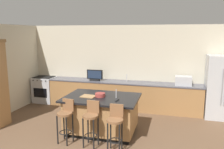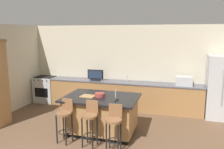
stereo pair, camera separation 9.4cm
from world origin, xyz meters
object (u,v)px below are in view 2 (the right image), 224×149
Objects in this scene: tv_monitor at (95,76)px; cell_phone at (100,96)px; microwave at (184,81)px; tv_remote at (116,100)px; bar_stool_left at (65,117)px; range_oven at (46,89)px; cutting_board at (88,96)px; bar_stool_right at (114,124)px; refrigerator at (222,87)px; bar_stool_center at (90,119)px; fruit_bowl at (100,95)px; kitchen_island at (101,114)px.

cell_phone is (0.80, -1.86, -0.15)m from tv_monitor.
microwave reaches higher than tv_remote.
range_oven is at bearing 138.19° from bar_stool_left.
tv_remote is at bearing -10.44° from cutting_board.
bar_stool_right reaches higher than cutting_board.
refrigerator is 3.82× the size of microwave.
tv_monitor is 0.53× the size of bar_stool_center.
refrigerator reaches higher than fruit_bowl.
range_oven is at bearing 144.95° from fruit_bowl.
tv_monitor is at bearing 130.11° from tv_remote.
tv_monitor is 0.54× the size of bar_stool_left.
refrigerator is 1.84× the size of bar_stool_right.
fruit_bowl is 1.66× the size of cell_phone.
cutting_board is at bearing -39.16° from range_oven.
bar_stool_left is 2.87× the size of cutting_board.
bar_stool_center reaches higher than tv_remote.
bar_stool_right is 4.01× the size of fruit_bowl.
cell_phone is (-0.59, 0.85, 0.31)m from bar_stool_right.
bar_stool_right is (0.57, -0.10, -0.00)m from bar_stool_center.
kitchen_island is 0.56m from cutting_board.
bar_stool_center is (-1.98, -2.67, -0.43)m from microwave.
refrigerator is 3.43× the size of tv_monitor.
bar_stool_center is at bearing -86.99° from fruit_bowl.
bar_stool_right is at bearing -70.61° from tv_remote.
range_oven is 3.18m from cutting_board.
tv_remote is at bearing -24.49° from fruit_bowl.
microwave is 0.48× the size of bar_stool_right.
cutting_board is (-3.34, -1.93, 0.00)m from refrigerator.
fruit_bowl is (-2.02, -1.91, -0.08)m from microwave.
bar_stool_left is at bearing 173.95° from bar_stool_right.
tv_monitor is at bearing 116.33° from bar_stool_right.
microwave is 1.93× the size of fruit_bowl.
kitchen_island is 1.82× the size of bar_stool_right.
refrigerator is at bearing 31.21° from fruit_bowl.
tv_remote is at bearing -125.77° from microwave.
bar_stool_right is 6.64× the size of cell_phone.
tv_monitor reaches higher than range_oven.
cell_phone is 0.30m from cutting_board.
microwave is at bearing 0.01° from range_oven.
cell_phone is at bearing -29.53° from fruit_bowl.
fruit_bowl is 0.29m from cutting_board.
microwave is at bearing 62.05° from bar_stool_right.
fruit_bowl is 0.72× the size of cutting_board.
microwave is (4.74, 0.00, 0.58)m from range_oven.
bar_stool_right is at bearing -39.76° from range_oven.
bar_stool_right is (1.18, -0.11, 0.00)m from bar_stool_left.
cutting_board is (2.44, -1.99, 0.46)m from range_oven.
bar_stool_left is (-0.61, -0.74, 0.13)m from kitchen_island.
tv_remote is (3.21, -2.13, 0.46)m from range_oven.
bar_stool_right is (1.40, -2.72, -0.46)m from tv_monitor.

